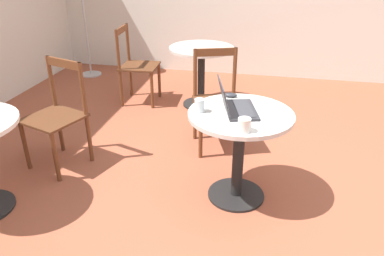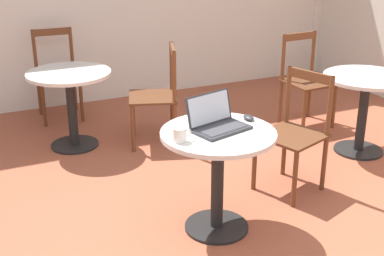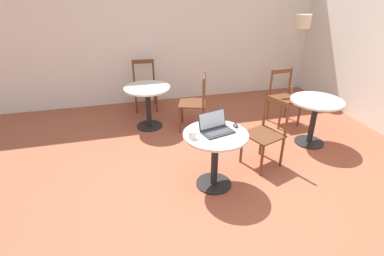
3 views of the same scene
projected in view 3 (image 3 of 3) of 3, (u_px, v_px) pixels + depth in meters
ground_plane at (206, 198)px, 3.44m from camera, size 16.00×16.00×0.00m
wall_back at (158, 32)px, 5.62m from camera, size 9.40×0.06×2.70m
cafe_table_near at (215, 147)px, 3.44m from camera, size 0.74×0.74×0.70m
cafe_table_mid at (315, 111)px, 4.36m from camera, size 0.74×0.74×0.70m
cafe_table_far at (148, 98)px, 4.86m from camera, size 0.74×0.74×0.70m
chair_near_right at (266, 134)px, 3.89m from camera, size 0.54×0.54×0.90m
chair_mid_back at (284, 98)px, 5.05m from camera, size 0.45×0.45×0.90m
chair_far_back at (145, 85)px, 5.62m from camera, size 0.44×0.44×0.90m
chair_far_right at (195, 103)px, 4.84m from camera, size 0.54×0.54×0.90m
floor_lamp at (302, 28)px, 5.70m from camera, size 0.30×0.30×1.65m
laptop at (216, 128)px, 3.38m from camera, size 0.41×0.34×0.22m
mouse at (235, 125)px, 3.50m from camera, size 0.06×0.10×0.03m
mug at (192, 135)px, 3.23m from camera, size 0.12×0.08×0.09m
drinking_glass at (205, 120)px, 3.57m from camera, size 0.07×0.07×0.09m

